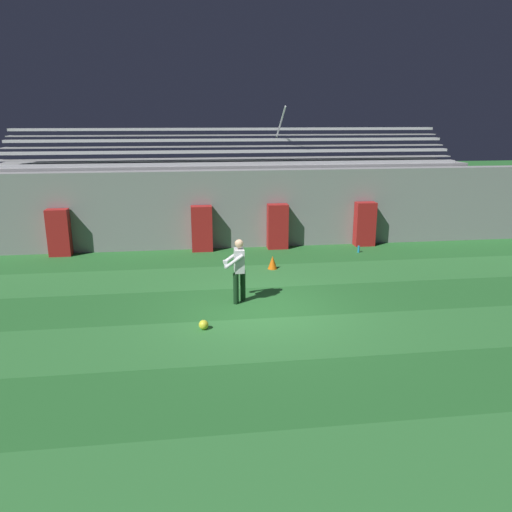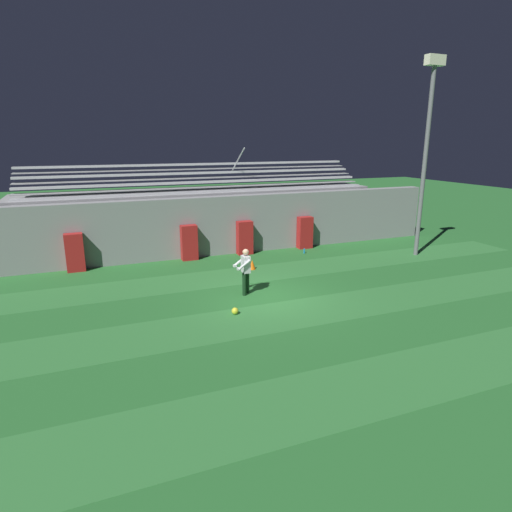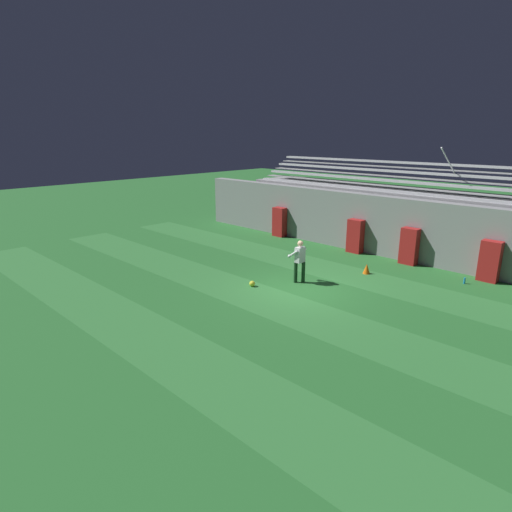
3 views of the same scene
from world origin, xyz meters
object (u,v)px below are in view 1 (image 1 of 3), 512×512
(padding_pillar_gate_left, at_px, (202,229))
(padding_pillar_gate_right, at_px, (278,226))
(traffic_cone, at_px, (273,262))
(padding_pillar_far_left, at_px, (59,233))
(water_bottle, at_px, (359,249))
(soccer_ball, at_px, (204,325))
(padding_pillar_far_right, at_px, (365,224))
(goalkeeper, at_px, (239,267))

(padding_pillar_gate_left, relative_size, padding_pillar_gate_right, 1.00)
(traffic_cone, bearing_deg, padding_pillar_gate_right, 76.78)
(padding_pillar_far_left, height_order, water_bottle, padding_pillar_far_left)
(soccer_ball, bearing_deg, padding_pillar_gate_right, 67.29)
(padding_pillar_far_left, bearing_deg, water_bottle, -5.30)
(padding_pillar_far_right, distance_m, goalkeeper, 7.42)
(padding_pillar_gate_right, bearing_deg, soccer_ball, -112.71)
(padding_pillar_gate_left, height_order, padding_pillar_far_right, same)
(padding_pillar_gate_left, xyz_separation_m, padding_pillar_far_right, (6.00, 0.00, 0.00))
(goalkeeper, bearing_deg, padding_pillar_gate_right, 69.93)
(padding_pillar_gate_right, bearing_deg, goalkeeper, -110.07)
(padding_pillar_gate_left, distance_m, goalkeeper, 5.34)
(padding_pillar_far_left, relative_size, soccer_ball, 7.36)
(padding_pillar_far_right, distance_m, traffic_cone, 4.65)
(padding_pillar_gate_right, distance_m, water_bottle, 3.00)
(padding_pillar_gate_left, bearing_deg, traffic_cone, -49.69)
(padding_pillar_gate_left, distance_m, padding_pillar_far_left, 4.87)
(padding_pillar_gate_right, bearing_deg, padding_pillar_far_right, 0.00)
(padding_pillar_gate_right, relative_size, padding_pillar_far_right, 1.00)
(padding_pillar_gate_right, height_order, soccer_ball, padding_pillar_gate_right)
(water_bottle, bearing_deg, padding_pillar_gate_left, 170.07)
(padding_pillar_far_right, bearing_deg, padding_pillar_gate_left, 180.00)
(padding_pillar_gate_right, distance_m, soccer_ball, 7.52)
(padding_pillar_gate_right, bearing_deg, traffic_cone, -103.22)
(soccer_ball, bearing_deg, traffic_cone, 62.35)
(soccer_ball, xyz_separation_m, traffic_cone, (2.30, 4.39, 0.10))
(padding_pillar_gate_left, bearing_deg, padding_pillar_gate_right, 0.00)
(soccer_ball, relative_size, traffic_cone, 0.52)
(padding_pillar_gate_right, height_order, traffic_cone, padding_pillar_gate_right)
(padding_pillar_far_left, height_order, goalkeeper, goalkeeper)
(padding_pillar_far_left, xyz_separation_m, traffic_cone, (7.00, -2.52, -0.60))
(padding_pillar_far_right, height_order, water_bottle, padding_pillar_far_right)
(padding_pillar_gate_right, bearing_deg, padding_pillar_gate_left, 180.00)
(goalkeeper, bearing_deg, padding_pillar_far_right, 45.43)
(padding_pillar_gate_left, xyz_separation_m, water_bottle, (5.48, -0.96, -0.69))
(padding_pillar_far_right, relative_size, traffic_cone, 3.85)
(padding_pillar_gate_left, relative_size, goalkeeper, 0.97)
(goalkeeper, bearing_deg, padding_pillar_far_left, 136.99)
(padding_pillar_gate_right, bearing_deg, padding_pillar_far_left, 180.00)
(traffic_cone, height_order, water_bottle, traffic_cone)
(goalkeeper, bearing_deg, soccer_ball, -120.61)
(soccer_ball, relative_size, water_bottle, 0.92)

